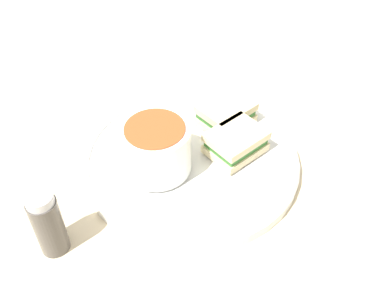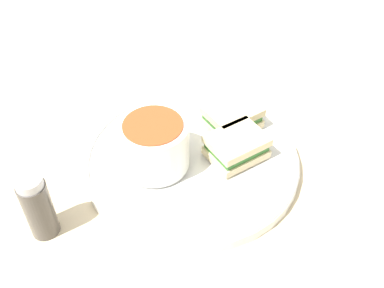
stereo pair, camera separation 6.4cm
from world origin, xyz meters
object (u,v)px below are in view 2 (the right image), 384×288
at_px(salt_shaker, 38,207).
at_px(spoon, 136,142).
at_px(sandwich_half_near, 237,146).
at_px(soup_bowl, 154,144).
at_px(sandwich_half_far, 232,117).

bearing_deg(salt_shaker, spoon, -168.25).
relative_size(sandwich_half_near, salt_shaker, 0.89).
distance_m(soup_bowl, spoon, 0.06).
relative_size(sandwich_half_near, sandwich_half_far, 1.01).
xyz_separation_m(soup_bowl, spoon, (-0.00, -0.05, -0.03)).
height_order(soup_bowl, salt_shaker, salt_shaker).
height_order(sandwich_half_near, sandwich_half_far, same).
relative_size(spoon, sandwich_half_far, 1.28).
bearing_deg(sandwich_half_far, soup_bowl, -5.80).
bearing_deg(spoon, sandwich_half_near, 108.03).
xyz_separation_m(spoon, sandwich_half_far, (-0.14, 0.07, 0.01)).
xyz_separation_m(spoon, salt_shaker, (0.17, 0.04, 0.02)).
distance_m(sandwich_half_far, salt_shaker, 0.31).
height_order(soup_bowl, spoon, soup_bowl).
relative_size(soup_bowl, spoon, 0.86).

